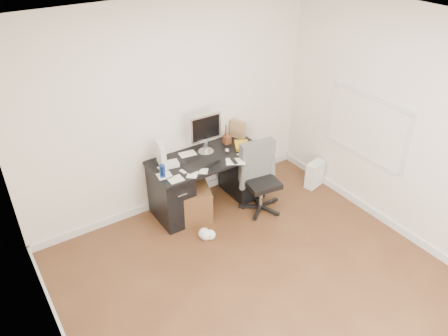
# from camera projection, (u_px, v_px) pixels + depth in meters

# --- Properties ---
(ground) EXTENTS (4.00, 4.00, 0.00)m
(ground) POSITION_uv_depth(u_px,v_px,m) (265.00, 290.00, 4.69)
(ground) COLOR #4C2A18
(ground) RESTS_ON ground
(room_shell) EXTENTS (4.02, 4.02, 2.71)m
(room_shell) POSITION_uv_depth(u_px,v_px,m) (276.00, 155.00, 3.84)
(room_shell) COLOR white
(room_shell) RESTS_ON ground
(desk) EXTENTS (1.50, 0.70, 0.75)m
(desk) POSITION_uv_depth(u_px,v_px,m) (208.00, 179.00, 5.79)
(desk) COLOR black
(desk) RESTS_ON ground
(loose_papers) EXTENTS (1.10, 0.60, 0.00)m
(loose_papers) POSITION_uv_depth(u_px,v_px,m) (196.00, 163.00, 5.47)
(loose_papers) COLOR white
(loose_papers) RESTS_ON desk
(lcd_monitor) EXTENTS (0.44, 0.26, 0.55)m
(lcd_monitor) POSITION_uv_depth(u_px,v_px,m) (205.00, 134.00, 5.55)
(lcd_monitor) COLOR silver
(lcd_monitor) RESTS_ON desk
(keyboard) EXTENTS (0.49, 0.23, 0.03)m
(keyboard) POSITION_uv_depth(u_px,v_px,m) (201.00, 164.00, 5.42)
(keyboard) COLOR black
(keyboard) RESTS_ON desk
(computer_mouse) EXTENTS (0.08, 0.08, 0.07)m
(computer_mouse) POSITION_uv_depth(u_px,v_px,m) (227.00, 151.00, 5.66)
(computer_mouse) COLOR silver
(computer_mouse) RESTS_ON desk
(travel_mug) EXTENTS (0.07, 0.07, 0.15)m
(travel_mug) POSITION_uv_depth(u_px,v_px,m) (162.00, 171.00, 5.16)
(travel_mug) COLOR navy
(travel_mug) RESTS_ON desk
(white_binder) EXTENTS (0.17, 0.29, 0.31)m
(white_binder) POSITION_uv_depth(u_px,v_px,m) (161.00, 155.00, 5.33)
(white_binder) COLOR silver
(white_binder) RESTS_ON desk
(magazine_file) EXTENTS (0.18, 0.23, 0.25)m
(magazine_file) POSITION_uv_depth(u_px,v_px,m) (238.00, 129.00, 5.99)
(magazine_file) COLOR #9B754B
(magazine_file) RESTS_ON desk
(pen_cup) EXTENTS (0.12, 0.12, 0.27)m
(pen_cup) POSITION_uv_depth(u_px,v_px,m) (227.00, 134.00, 5.83)
(pen_cup) COLOR #5B2E1A
(pen_cup) RESTS_ON desk
(yellow_book) EXTENTS (0.29, 0.31, 0.04)m
(yellow_book) POSITION_uv_depth(u_px,v_px,m) (242.00, 145.00, 5.81)
(yellow_book) COLOR gold
(yellow_book) RESTS_ON desk
(paper_remote) EXTENTS (0.30, 0.29, 0.02)m
(paper_remote) POSITION_uv_depth(u_px,v_px,m) (235.00, 161.00, 5.49)
(paper_remote) COLOR white
(paper_remote) RESTS_ON desk
(office_chair) EXTENTS (0.61, 0.61, 0.95)m
(office_chair) POSITION_uv_depth(u_px,v_px,m) (262.00, 179.00, 5.65)
(office_chair) COLOR #4F514F
(office_chair) RESTS_ON ground
(pc_tower) EXTENTS (0.25, 0.52, 0.50)m
(pc_tower) POSITION_uv_depth(u_px,v_px,m) (248.00, 172.00, 6.22)
(pc_tower) COLOR beige
(pc_tower) RESTS_ON ground
(shopping_bag) EXTENTS (0.32, 0.26, 0.39)m
(shopping_bag) POSITION_uv_depth(u_px,v_px,m) (315.00, 174.00, 6.27)
(shopping_bag) COLOR white
(shopping_bag) RESTS_ON ground
(wicker_basket) EXTENTS (0.56, 0.56, 0.45)m
(wicker_basket) POSITION_uv_depth(u_px,v_px,m) (192.00, 203.00, 5.63)
(wicker_basket) COLOR #482F15
(wicker_basket) RESTS_ON ground
(desk_printer) EXTENTS (0.33, 0.29, 0.17)m
(desk_printer) POSITION_uv_depth(u_px,v_px,m) (250.00, 184.00, 6.25)
(desk_printer) COLOR slate
(desk_printer) RESTS_ON ground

